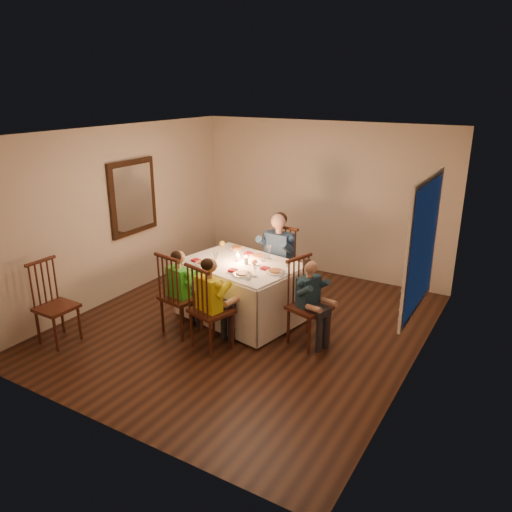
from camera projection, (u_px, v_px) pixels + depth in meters
The scene contains 26 objects.
ground at pixel (245, 326), 6.89m from camera, with size 5.00×5.00×0.00m, color black.
wall_left at pixel (118, 214), 7.54m from camera, with size 0.02×5.00×2.60m, color beige.
wall_right at pixel (421, 266), 5.37m from camera, with size 0.02×5.00×2.60m, color beige.
wall_back at pixel (322, 199), 8.49m from camera, with size 4.50×0.02×2.60m, color beige.
ceiling at pixel (243, 133), 6.03m from camera, with size 5.00×5.00×0.00m, color white.
dining_table at pixel (241, 279), 6.94m from camera, with size 1.78×1.42×0.80m.
chair_adult at pixel (277, 299), 7.72m from camera, with size 0.47×0.44×1.13m, color #3C1410, non-canonical shape.
chair_near_left at pixel (183, 331), 6.73m from camera, with size 0.47×0.44×1.13m, color #3C1410, non-canonical shape.
chair_near_right at pixel (213, 346), 6.34m from camera, with size 0.47×0.44×1.13m, color #3C1410, non-canonical shape.
chair_end at pixel (308, 343), 6.43m from camera, with size 0.47×0.44×1.13m, color #3C1410, non-canonical shape.
chair_extra at pixel (61, 341), 6.46m from camera, with size 0.45×0.43×1.09m, color #3C1410, non-canonical shape.
adult at pixel (277, 299), 7.72m from camera, with size 0.53×0.48×1.37m, color navy, non-canonical shape.
child_green at pixel (183, 331), 6.73m from camera, with size 0.40×0.37×1.15m, color green, non-canonical shape.
child_yellow at pixel (213, 346), 6.34m from camera, with size 0.43×0.39×1.20m, color yellow, non-canonical shape.
child_teal at pixel (308, 343), 6.43m from camera, with size 0.39×0.36×1.13m, color #1B3445, non-canonical shape.
setting_adult at pixel (258, 257), 7.07m from camera, with size 0.26×0.26×0.02m, color white.
setting_green at pixel (205, 264), 6.80m from camera, with size 0.26×0.26×0.02m, color white.
setting_yellow at pixel (243, 274), 6.42m from camera, with size 0.26×0.26×0.02m, color white.
setting_teal at pixel (276, 272), 6.49m from camera, with size 0.26×0.26×0.02m, color white.
candle_left at pixel (238, 258), 6.88m from camera, with size 0.06×0.06×0.10m, color silver.
candle_right at pixel (246, 261), 6.78m from camera, with size 0.06×0.06×0.10m, color silver.
squash at pixel (222, 244), 7.52m from camera, with size 0.09×0.09×0.09m, color yellow.
orange_fruit at pixel (254, 262), 6.76m from camera, with size 0.08×0.08×0.08m, color #F25C14.
serving_bowl at pixel (237, 249), 7.34m from camera, with size 0.19×0.19×0.05m, color white.
wall_mirror at pixel (133, 197), 7.71m from camera, with size 0.06×0.95×1.15m.
window_blinds at pixel (421, 246), 5.41m from camera, with size 0.07×1.34×1.54m.
Camera 1 is at (3.29, -5.25, 3.17)m, focal length 35.00 mm.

